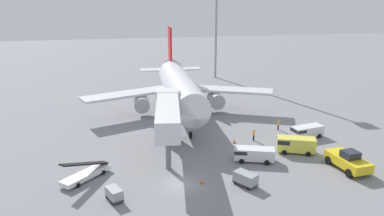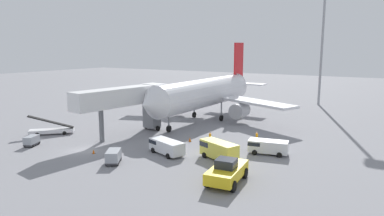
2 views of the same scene
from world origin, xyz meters
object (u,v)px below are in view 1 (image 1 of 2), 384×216
at_px(pushback_tug, 348,161).
at_px(service_van_far_center, 295,144).
at_px(airplane_at_gate, 179,88).
at_px(service_van_near_center, 253,154).
at_px(belt_loader_truck, 86,173).
at_px(baggage_cart_far_right, 114,194).
at_px(service_van_outer_left, 306,131).
at_px(ground_crew_worker_foreground, 254,135).
at_px(safety_cone_alpha, 234,141).
at_px(ground_crew_worker_midground, 278,124).
at_px(safety_cone_bravo, 202,181).
at_px(baggage_cart_outer_right, 246,178).
at_px(jet_bridge, 168,114).

distance_m(pushback_tug, service_van_far_center, 7.62).
height_order(airplane_at_gate, service_van_near_center, airplane_at_gate).
bearing_deg(belt_loader_truck, baggage_cart_far_right, -59.79).
height_order(pushback_tug, service_van_outer_left, pushback_tug).
height_order(service_van_outer_left, baggage_cart_far_right, service_van_outer_left).
distance_m(service_van_far_center, service_van_near_center, 6.96).
distance_m(airplane_at_gate, belt_loader_truck, 27.98).
bearing_deg(ground_crew_worker_foreground, pushback_tug, -54.70).
distance_m(airplane_at_gate, safety_cone_alpha, 16.97).
bearing_deg(airplane_at_gate, baggage_cart_far_right, -112.70).
height_order(ground_crew_worker_foreground, ground_crew_worker_midground, ground_crew_worker_foreground).
relative_size(service_van_far_center, safety_cone_bravo, 9.90).
xyz_separation_m(baggage_cart_far_right, safety_cone_bravo, (10.19, 1.95, -0.52)).
relative_size(airplane_at_gate, ground_crew_worker_foreground, 19.96).
bearing_deg(baggage_cart_far_right, safety_cone_alpha, 37.23).
height_order(service_van_near_center, baggage_cart_outer_right, service_van_near_center).
height_order(service_van_outer_left, safety_cone_bravo, service_van_outer_left).
bearing_deg(service_van_far_center, baggage_cart_outer_right, -141.66).
distance_m(airplane_at_gate, service_van_near_center, 23.16).
bearing_deg(belt_loader_truck, airplane_at_gate, 56.20).
distance_m(ground_crew_worker_midground, safety_cone_bravo, 22.70).
xyz_separation_m(service_van_outer_left, safety_cone_bravo, (-19.31, -11.67, -0.78)).
distance_m(jet_bridge, safety_cone_bravo, 11.51).
distance_m(belt_loader_truck, safety_cone_alpha, 22.54).
relative_size(belt_loader_truck, service_van_outer_left, 1.14).
distance_m(baggage_cart_far_right, safety_cone_bravo, 10.39).
xyz_separation_m(jet_bridge, service_van_near_center, (10.73, -4.90, -4.71)).
bearing_deg(baggage_cart_far_right, service_van_near_center, 20.41).
bearing_deg(service_van_far_center, baggage_cart_far_right, -161.51).
height_order(pushback_tug, ground_crew_worker_midground, pushback_tug).
bearing_deg(jet_bridge, pushback_tug, -23.89).
xyz_separation_m(service_van_near_center, safety_cone_alpha, (-0.51, 6.71, -0.75)).
height_order(service_van_near_center, baggage_cart_far_right, service_van_near_center).
height_order(service_van_far_center, baggage_cart_outer_right, service_van_far_center).
bearing_deg(airplane_at_gate, service_van_outer_left, -40.83).
bearing_deg(safety_cone_bravo, baggage_cart_outer_right, -16.13).
relative_size(pushback_tug, service_van_far_center, 1.15).
bearing_deg(ground_crew_worker_foreground, service_van_near_center, -110.64).
xyz_separation_m(jet_bridge, safety_cone_alpha, (10.22, 1.81, -5.46)).
relative_size(service_van_outer_left, baggage_cart_far_right, 2.10).
xyz_separation_m(service_van_outer_left, ground_crew_worker_midground, (-2.93, 4.03, -0.11)).
xyz_separation_m(jet_bridge, pushback_tug, (21.77, -9.64, -4.58)).
relative_size(airplane_at_gate, service_van_outer_left, 6.86).
bearing_deg(jet_bridge, baggage_cart_outer_right, -55.96).
xyz_separation_m(service_van_far_center, safety_cone_alpha, (-7.28, 5.14, -0.95)).
relative_size(belt_loader_truck, ground_crew_worker_midground, 3.40).
xyz_separation_m(service_van_far_center, safety_cone_bravo, (-14.89, -6.44, -1.00)).
height_order(jet_bridge, belt_loader_truck, jet_bridge).
xyz_separation_m(ground_crew_worker_midground, safety_cone_bravo, (-16.39, -15.70, -0.66)).
height_order(service_van_far_center, baggage_cart_far_right, service_van_far_center).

